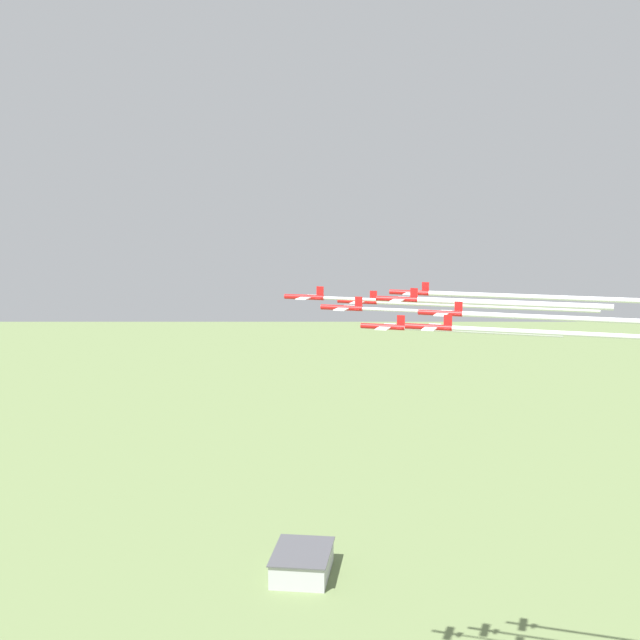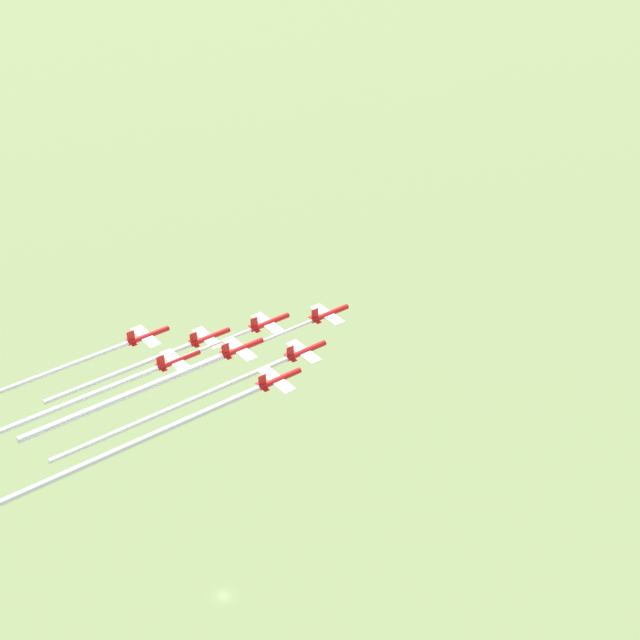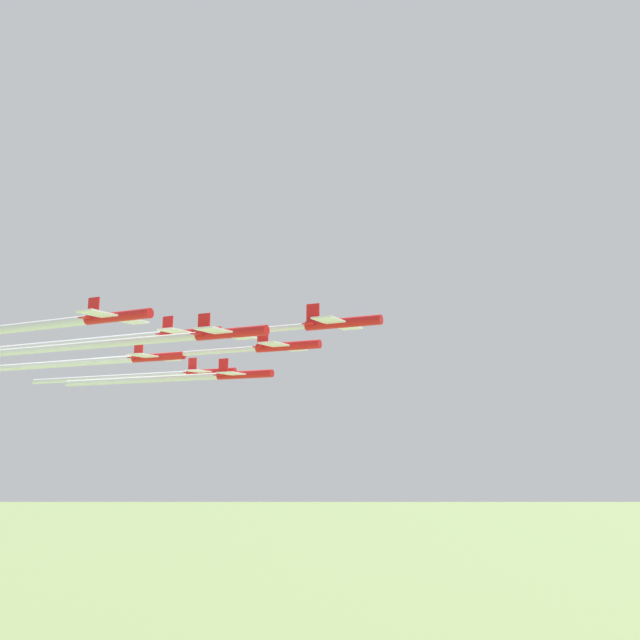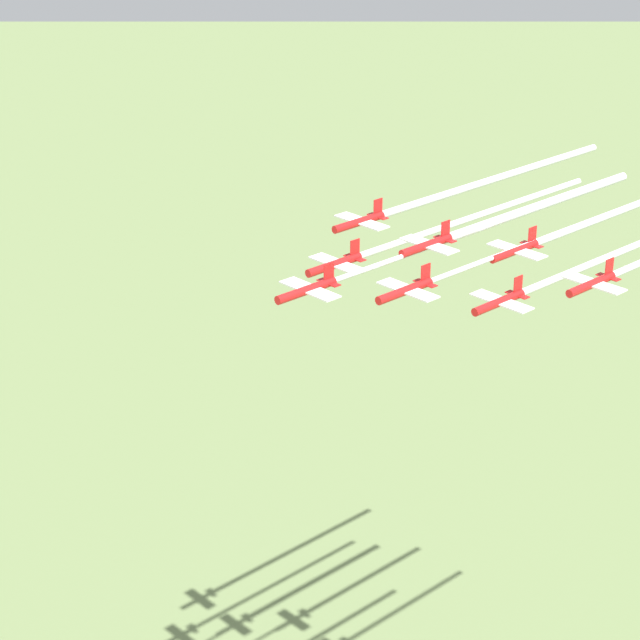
{
  "view_description": "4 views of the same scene",
  "coord_description": "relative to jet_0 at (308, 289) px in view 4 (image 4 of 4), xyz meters",
  "views": [
    {
      "loc": [
        -172.0,
        -26.02,
        147.03
      ],
      "look_at": [
        39.09,
        1.18,
        115.82
      ],
      "focal_mm": 50.0,
      "sensor_mm": 36.0,
      "label": 1
    },
    {
      "loc": [
        149.31,
        -119.0,
        227.83
      ],
      "look_at": [
        38.9,
        2.61,
        120.54
      ],
      "focal_mm": 50.0,
      "sensor_mm": 36.0,
      "label": 2
    },
    {
      "loc": [
        111.18,
        23.12,
        108.18
      ],
      "look_at": [
        43.3,
        3.36,
        121.07
      ],
      "focal_mm": 35.0,
      "sensor_mm": 36.0,
      "label": 3
    },
    {
      "loc": [
        -50.59,
        124.62,
        182.9
      ],
      "look_at": [
        36.42,
        6.27,
        118.32
      ],
      "focal_mm": 70.0,
      "sensor_mm": 36.0,
      "label": 4
    }
  ],
  "objects": [
    {
      "name": "jet_0",
      "position": [
        0.0,
        0.0,
        0.0
      ],
      "size": [
        9.58,
        9.97,
        3.33
      ],
      "rotation": [
        0.0,
        0.0,
        6.1
      ],
      "color": "red"
    },
    {
      "name": "jet_1",
      "position": [
        -8.75,
        -10.05,
        -1.28
      ],
      "size": [
        9.58,
        9.97,
        3.33
      ],
      "rotation": [
        0.0,
        0.0,
        6.1
      ],
      "color": "red"
    },
    {
      "name": "jet_2",
      "position": [
        4.53,
        -12.53,
        -1.38
      ],
      "size": [
        9.58,
        9.97,
        3.33
      ],
      "rotation": [
        0.0,
        0.0,
        6.1
      ],
      "color": "red"
    },
    {
      "name": "jet_3",
      "position": [
        -17.51,
        -20.1,
        -4.16
      ],
      "size": [
        9.58,
        9.97,
        3.33
      ],
      "rotation": [
        0.0,
        0.0,
        6.1
      ],
      "color": "red"
    },
    {
      "name": "jet_4",
      "position": [
        -4.22,
        -22.58,
        0.38
      ],
      "size": [
        9.58,
        9.97,
        3.33
      ],
      "rotation": [
        0.0,
        0.0,
        6.1
      ],
      "color": "red"
    },
    {
      "name": "jet_5",
      "position": [
        9.06,
        -25.07,
        0.44
      ],
      "size": [
        9.58,
        9.97,
        3.33
      ],
      "rotation": [
        0.0,
        0.0,
        6.1
      ],
      "color": "red"
    },
    {
      "name": "jet_6",
      "position": [
        -26.26,
        -30.15,
        -2.71
      ],
      "size": [
        9.58,
        9.97,
        3.33
      ],
      "rotation": [
        0.0,
        0.0,
        6.1
      ],
      "color": "red"
    },
    {
      "name": "jet_7",
      "position": [
        -12.98,
        -32.63,
        -1.53
      ],
      "size": [
        9.58,
        9.97,
        3.33
      ],
      "rotation": [
        0.0,
        0.0,
        6.1
      ],
      "color": "red"
    },
    {
      "name": "smoke_trail_0",
      "position": [
        -3.85,
        -20.6,
        -0.05
      ],
      "size": [
        6.75,
        32.37,
        0.73
      ],
      "rotation": [
        0.0,
        0.0,
        6.1
      ],
      "color": "white"
    },
    {
      "name": "smoke_trail_1",
      "position": [
        -12.52,
        -30.19,
        -1.33
      ],
      "size": [
        6.57,
        31.45,
        0.72
      ],
      "rotation": [
        0.0,
        0.0,
        6.1
      ],
      "color": "white"
    },
    {
      "name": "smoke_trail_2",
      "position": [
        -1.09,
        -42.6,
        -1.43
      ],
      "size": [
        10.55,
        51.36,
        0.99
      ],
      "rotation": [
        0.0,
        0.0,
        6.1
      ],
      "color": "white"
    },
    {
      "name": "smoke_trail_3",
      "position": [
        -21.43,
        -41.08,
        -4.21
      ],
      "size": [
        7.2,
        33.19,
        1.05
      ],
      "rotation": [
        0.0,
        0.0,
        6.1
      ],
      "color": "white"
    },
    {
      "name": "smoke_trail_4",
      "position": [
        -9.05,
        -48.37,
        0.33
      ],
      "size": [
        9.31,
        42.86,
        1.37
      ],
      "rotation": [
        0.0,
        0.0,
        6.1
      ],
      "color": "white"
    },
    {
      "name": "smoke_trail_5",
      "position": [
        3.26,
        -56.08,
        0.39
      ],
      "size": [
        11.09,
        53.29,
        1.18
      ],
      "rotation": [
        0.0,
        0.0,
        6.1
      ],
      "color": "white"
    },
    {
      "name": "smoke_trail_7",
      "position": [
        -17.42,
        -56.39,
        -1.58
      ],
      "size": [
        8.34,
        38.77,
        1.14
      ],
      "rotation": [
        0.0,
        0.0,
        6.1
      ],
      "color": "white"
    }
  ]
}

